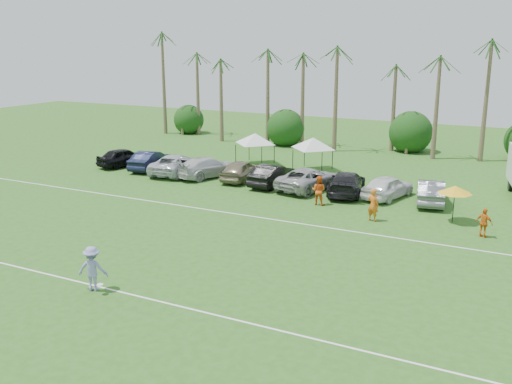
% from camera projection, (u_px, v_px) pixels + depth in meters
% --- Properties ---
extents(ground, '(120.00, 120.00, 0.00)m').
position_uv_depth(ground, '(48.00, 301.00, 23.06)').
color(ground, '#2A5A1B').
rests_on(ground, ground).
extents(field_lines, '(80.00, 12.10, 0.01)m').
position_uv_depth(field_lines, '(164.00, 241.00, 29.96)').
color(field_lines, white).
rests_on(field_lines, ground).
extents(palm_tree_0, '(2.40, 2.40, 8.90)m').
position_uv_depth(palm_tree_0, '(158.00, 66.00, 63.53)').
color(palm_tree_0, brown).
rests_on(palm_tree_0, ground).
extents(palm_tree_1, '(2.40, 2.40, 9.90)m').
position_uv_depth(palm_tree_1, '(196.00, 59.00, 61.13)').
color(palm_tree_1, brown).
rests_on(palm_tree_1, ground).
extents(palm_tree_2, '(2.40, 2.40, 10.90)m').
position_uv_depth(palm_tree_2, '(236.00, 51.00, 58.73)').
color(palm_tree_2, brown).
rests_on(palm_tree_2, ground).
extents(palm_tree_3, '(2.40, 2.40, 11.90)m').
position_uv_depth(palm_tree_3, '(271.00, 43.00, 56.77)').
color(palm_tree_3, brown).
rests_on(palm_tree_3, ground).
extents(palm_tree_4, '(2.40, 2.40, 8.90)m').
position_uv_depth(palm_tree_4, '(308.00, 70.00, 55.69)').
color(palm_tree_4, brown).
rests_on(palm_tree_4, ground).
extents(palm_tree_5, '(2.40, 2.40, 9.90)m').
position_uv_depth(palm_tree_5, '(348.00, 61.00, 53.72)').
color(palm_tree_5, brown).
rests_on(palm_tree_5, ground).
extents(palm_tree_6, '(2.40, 2.40, 10.90)m').
position_uv_depth(palm_tree_6, '(391.00, 52.00, 51.76)').
color(palm_tree_6, brown).
rests_on(palm_tree_6, ground).
extents(palm_tree_7, '(2.40, 2.40, 11.90)m').
position_uv_depth(palm_tree_7, '(437.00, 43.00, 49.80)').
color(palm_tree_7, brown).
rests_on(palm_tree_7, ground).
extents(palm_tree_8, '(2.40, 2.40, 8.90)m').
position_uv_depth(palm_tree_8, '(495.00, 74.00, 48.28)').
color(palm_tree_8, brown).
rests_on(palm_tree_8, ground).
extents(bush_tree_0, '(4.00, 4.00, 4.00)m').
position_uv_depth(bush_tree_0, '(187.00, 118.00, 64.54)').
color(bush_tree_0, brown).
rests_on(bush_tree_0, ground).
extents(bush_tree_1, '(4.00, 4.00, 4.00)m').
position_uv_depth(bush_tree_1, '(292.00, 125.00, 58.87)').
color(bush_tree_1, brown).
rests_on(bush_tree_1, ground).
extents(bush_tree_2, '(4.00, 4.00, 4.00)m').
position_uv_depth(bush_tree_2, '(410.00, 133.00, 53.65)').
color(bush_tree_2, brown).
rests_on(bush_tree_2, ground).
extents(sideline_player_a, '(0.80, 0.63, 1.93)m').
position_uv_depth(sideline_player_a, '(373.00, 205.00, 33.13)').
color(sideline_player_a, orange).
rests_on(sideline_player_a, ground).
extents(sideline_player_b, '(0.93, 0.73, 1.89)m').
position_uv_depth(sideline_player_b, '(319.00, 190.00, 36.47)').
color(sideline_player_b, '#E65A19').
rests_on(sideline_player_b, ground).
extents(sideline_player_c, '(1.02, 0.71, 1.60)m').
position_uv_depth(sideline_player_c, '(484.00, 223.00, 30.38)').
color(sideline_player_c, orange).
rests_on(sideline_player_c, ground).
extents(canopy_tent_left, '(3.82, 3.82, 3.10)m').
position_uv_depth(canopy_tent_left, '(255.00, 133.00, 48.20)').
color(canopy_tent_left, black).
rests_on(canopy_tent_left, ground).
extents(canopy_tent_right, '(3.86, 3.86, 3.13)m').
position_uv_depth(canopy_tent_right, '(313.00, 138.00, 45.85)').
color(canopy_tent_right, black).
rests_on(canopy_tent_right, ground).
extents(market_umbrella, '(1.95, 1.95, 2.18)m').
position_uv_depth(market_umbrella, '(455.00, 190.00, 32.64)').
color(market_umbrella, black).
rests_on(market_umbrella, ground).
extents(frisbee_player, '(1.43, 1.13, 1.94)m').
position_uv_depth(frisbee_player, '(93.00, 269.00, 23.83)').
color(frisbee_player, '#8686BE').
rests_on(frisbee_player, ground).
extents(parked_car_0, '(3.07, 4.91, 1.56)m').
position_uv_depth(parked_car_0, '(124.00, 157.00, 47.83)').
color(parked_car_0, black).
rests_on(parked_car_0, ground).
extents(parked_car_1, '(2.32, 4.92, 1.56)m').
position_uv_depth(parked_car_1, '(150.00, 160.00, 46.57)').
color(parked_car_1, black).
rests_on(parked_car_1, ground).
extents(parked_car_2, '(3.23, 5.88, 1.56)m').
position_uv_depth(parked_car_2, '(177.00, 164.00, 45.10)').
color(parked_car_2, silver).
rests_on(parked_car_2, ground).
extents(parked_car_3, '(4.02, 5.80, 1.56)m').
position_uv_depth(parked_car_3, '(208.00, 167.00, 44.02)').
color(parked_car_3, silver).
rests_on(parked_car_3, ground).
extents(parked_car_4, '(2.16, 4.69, 1.56)m').
position_uv_depth(parked_car_4, '(241.00, 170.00, 42.97)').
color(parked_car_4, '#7B7155').
rests_on(parked_car_4, ground).
extents(parked_car_5, '(1.86, 4.80, 1.56)m').
position_uv_depth(parked_car_5, '(272.00, 175.00, 41.41)').
color(parked_car_5, black).
rests_on(parked_car_5, ground).
extents(parked_car_6, '(3.61, 6.00, 1.56)m').
position_uv_depth(parked_car_6, '(308.00, 179.00, 40.28)').
color(parked_car_6, '#A1A1A1').
rests_on(parked_car_6, ground).
extents(parked_car_7, '(3.14, 5.68, 1.56)m').
position_uv_depth(parked_car_7, '(346.00, 183.00, 39.08)').
color(parked_car_7, black).
rests_on(parked_car_7, ground).
extents(parked_car_8, '(2.96, 4.90, 1.56)m').
position_uv_depth(parked_car_8, '(388.00, 187.00, 38.05)').
color(parked_car_8, white).
rests_on(parked_car_8, ground).
extents(parked_car_9, '(2.52, 4.96, 1.56)m').
position_uv_depth(parked_car_9, '(431.00, 191.00, 36.85)').
color(parked_car_9, slate).
rests_on(parked_car_9, ground).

